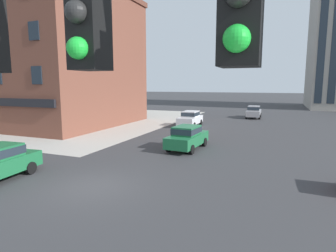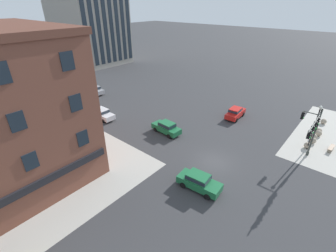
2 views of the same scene
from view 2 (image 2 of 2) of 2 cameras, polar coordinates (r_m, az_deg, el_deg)
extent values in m
plane|color=#38383A|center=(28.35, 11.17, -8.58)|extent=(320.00, 320.00, 0.00)
cylinder|color=#383D38|center=(33.53, 30.83, -5.72)|extent=(0.32, 0.32, 0.50)
cylinder|color=#383D38|center=(32.22, 32.06, -1.45)|extent=(0.20, 0.20, 6.23)
cylinder|color=#383D38|center=(28.53, 32.23, 0.85)|extent=(5.80, 0.12, 0.12)
cylinder|color=#383D38|center=(31.40, 31.54, 2.69)|extent=(0.11, 1.80, 0.11)
cube|color=black|center=(30.25, 32.56, 1.00)|extent=(0.28, 0.28, 0.90)
sphere|color=#282828|center=(30.13, 32.99, 1.38)|extent=(0.18, 0.18, 0.18)
sphere|color=#282828|center=(30.24, 32.85, 0.91)|extent=(0.18, 0.18, 0.18)
sphere|color=green|center=(30.35, 32.71, 0.44)|extent=(0.18, 0.18, 0.18)
cube|color=black|center=(29.09, 32.10, 0.15)|extent=(0.28, 0.28, 0.90)
sphere|color=#282828|center=(28.97, 32.54, 0.54)|extent=(0.18, 0.18, 0.18)
sphere|color=#282828|center=(29.08, 32.40, 0.05)|extent=(0.18, 0.18, 0.18)
sphere|color=green|center=(29.19, 32.26, -0.44)|extent=(0.18, 0.18, 0.18)
cube|color=black|center=(27.94, 31.61, -0.78)|extent=(0.28, 0.28, 0.90)
sphere|color=#282828|center=(27.82, 32.06, -0.37)|extent=(0.18, 0.18, 0.18)
sphere|color=#282828|center=(27.93, 31.92, -0.88)|extent=(0.18, 0.18, 0.18)
sphere|color=green|center=(28.05, 31.78, -1.38)|extent=(0.18, 0.18, 0.18)
cube|color=black|center=(26.81, 31.07, -1.78)|extent=(0.28, 0.28, 0.90)
sphere|color=#282828|center=(26.67, 31.54, -1.36)|extent=(0.18, 0.18, 0.18)
sphere|color=#282828|center=(26.79, 31.39, -1.88)|extent=(0.18, 0.18, 0.18)
sphere|color=green|center=(26.91, 31.25, -2.40)|extent=(0.18, 0.18, 0.18)
cube|color=black|center=(31.63, 32.43, -0.03)|extent=(0.28, 0.28, 0.90)
sphere|color=#282828|center=(31.38, 32.51, 0.31)|extent=(0.18, 0.18, 0.18)
sphere|color=#282828|center=(31.49, 32.38, -0.14)|extent=(0.18, 0.18, 0.18)
sphere|color=green|center=(31.60, 32.25, -0.59)|extent=(0.18, 0.18, 0.18)
cube|color=black|center=(31.70, 29.92, 2.23)|extent=(0.28, 0.28, 0.90)
sphere|color=#282828|center=(31.57, 30.32, 2.60)|extent=(0.18, 0.18, 0.18)
sphere|color=#282828|center=(31.68, 30.20, 2.14)|extent=(0.18, 0.18, 0.18)
sphere|color=green|center=(31.78, 30.08, 1.69)|extent=(0.18, 0.18, 0.18)
sphere|color=gray|center=(34.93, 30.82, -4.07)|extent=(0.82, 0.82, 0.82)
sphere|color=gray|center=(36.49, 31.78, -3.01)|extent=(0.82, 0.82, 0.82)
sphere|color=gray|center=(37.55, 31.96, -2.23)|extent=(0.82, 0.82, 0.82)
sphere|color=gray|center=(38.89, 32.81, -1.48)|extent=(0.82, 0.82, 0.82)
sphere|color=gray|center=(39.61, 32.84, -0.99)|extent=(0.82, 0.82, 0.82)
sphere|color=gray|center=(43.12, 33.66, 0.94)|extent=(0.82, 0.82, 0.82)
cube|color=#9E7F66|center=(36.05, 34.96, -4.27)|extent=(1.83, 0.63, 0.10)
cube|color=gray|center=(35.54, 34.60, -5.06)|extent=(0.27, 0.43, 0.39)
cube|color=gray|center=(36.78, 35.11, -4.16)|extent=(0.27, 0.43, 0.39)
cylinder|color=black|center=(33.59, 31.86, -0.83)|extent=(0.14, 0.14, 5.64)
sphere|color=white|center=(32.47, 33.18, 3.82)|extent=(0.36, 0.36, 0.36)
cube|color=#99999E|center=(50.20, -17.45, 8.23)|extent=(1.84, 4.43, 0.76)
cube|color=#99999E|center=(49.86, -17.46, 8.93)|extent=(1.54, 2.14, 0.60)
cube|color=#232D38|center=(49.86, -17.46, 8.93)|extent=(1.57, 2.23, 0.40)
cylinder|color=black|center=(51.00, -19.04, 7.84)|extent=(0.23, 0.64, 0.64)
cylinder|color=black|center=(51.83, -17.50, 8.39)|extent=(0.23, 0.64, 0.64)
cylinder|color=black|center=(48.81, -17.26, 7.23)|extent=(0.23, 0.64, 0.64)
cylinder|color=black|center=(49.68, -15.69, 7.81)|extent=(0.23, 0.64, 0.64)
cube|color=silver|center=(38.79, -15.64, 2.66)|extent=(1.78, 4.41, 0.76)
cube|color=silver|center=(38.63, -15.89, 3.63)|extent=(1.50, 2.12, 0.60)
cube|color=#232D38|center=(38.63, -15.89, 3.63)|extent=(1.54, 2.21, 0.40)
cylinder|color=black|center=(38.34, -13.37, 2.02)|extent=(0.22, 0.64, 0.64)
cylinder|color=black|center=(37.50, -15.37, 1.15)|extent=(0.22, 0.64, 0.64)
cylinder|color=black|center=(40.40, -15.74, 3.09)|extent=(0.22, 0.64, 0.64)
cylinder|color=black|center=(39.60, -17.69, 2.28)|extent=(0.22, 0.64, 0.64)
cube|color=#1E6B3D|center=(24.19, 7.61, -13.59)|extent=(2.12, 4.53, 0.76)
cube|color=#1E6B3D|center=(23.79, 7.39, -12.24)|extent=(1.67, 2.23, 0.60)
cube|color=#232D38|center=(23.79, 7.39, -12.24)|extent=(1.71, 2.32, 0.40)
cylinder|color=black|center=(24.61, 11.38, -14.28)|extent=(0.27, 0.66, 0.64)
cylinder|color=black|center=(23.47, 9.56, -16.62)|extent=(0.27, 0.66, 0.64)
cylinder|color=black|center=(25.47, 5.73, -12.07)|extent=(0.27, 0.66, 0.64)
cylinder|color=black|center=(24.37, 3.68, -14.17)|extent=(0.27, 0.66, 0.64)
cube|color=red|center=(39.27, 16.06, 2.92)|extent=(4.49, 1.99, 0.76)
cube|color=red|center=(38.86, 16.10, 3.75)|extent=(2.19, 1.60, 0.60)
cube|color=#232D38|center=(38.86, 16.10, 3.75)|extent=(2.28, 1.64, 0.40)
cylinder|color=black|center=(40.85, 15.67, 3.39)|extent=(0.65, 0.25, 0.64)
cylinder|color=black|center=(40.35, 17.83, 2.75)|extent=(0.65, 0.25, 0.64)
cylinder|color=black|center=(38.54, 14.06, 2.07)|extent=(0.65, 0.25, 0.64)
cylinder|color=black|center=(38.00, 16.33, 1.38)|extent=(0.65, 0.25, 0.64)
cube|color=#1E6B3D|center=(33.30, -0.42, -0.59)|extent=(2.03, 4.50, 0.76)
cube|color=#1E6B3D|center=(32.89, -0.24, 0.36)|extent=(1.62, 2.20, 0.60)
cube|color=#232D38|center=(32.89, -0.24, 0.36)|extent=(1.67, 2.29, 0.40)
cylinder|color=black|center=(33.84, -3.06, -0.87)|extent=(0.26, 0.65, 0.64)
cylinder|color=black|center=(34.85, -1.06, 0.09)|extent=(0.26, 0.65, 0.64)
cylinder|color=black|center=(32.14, 0.28, -2.51)|extent=(0.26, 0.65, 0.64)
cylinder|color=black|center=(33.21, 2.27, -1.45)|extent=(0.26, 0.65, 0.64)
cube|color=black|center=(22.83, -34.39, -14.58)|extent=(17.81, 0.24, 0.70)
cube|color=#1E2833|center=(21.94, -30.43, -7.42)|extent=(1.10, 0.08, 1.50)
cube|color=#1E2833|center=(23.34, -20.02, -2.82)|extent=(1.10, 0.08, 1.50)
cube|color=#1E2833|center=(20.32, -32.83, 0.89)|extent=(1.10, 0.08, 1.50)
cube|color=#1E2833|center=(21.83, -21.54, 5.25)|extent=(1.10, 0.08, 1.50)
cube|color=#1E2833|center=(19.24, -35.60, 10.37)|extent=(1.10, 0.08, 1.50)
cube|color=#1E2833|center=(20.83, -23.29, 14.31)|extent=(1.10, 0.08, 1.50)
camera|label=1|loc=(30.65, 36.04, -0.94)|focal=30.04mm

